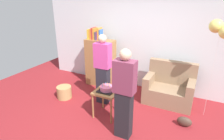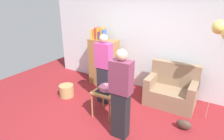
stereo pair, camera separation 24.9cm
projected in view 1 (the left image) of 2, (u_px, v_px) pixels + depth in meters
name	position (u px, v px, depth m)	size (l,w,h in m)	color
ground_plane	(110.00, 127.00, 3.72)	(8.00, 8.00, 0.00)	maroon
wall_back	(146.00, 39.00, 4.94)	(6.00, 0.10, 2.70)	silver
couch	(169.00, 89.00, 4.51)	(1.10, 0.70, 0.96)	#8C7054
bookshelf	(100.00, 61.00, 5.29)	(0.80, 0.36, 1.62)	olive
side_table	(107.00, 95.00, 3.91)	(0.48, 0.48, 0.58)	olive
birthday_cake	(107.00, 89.00, 3.86)	(0.32, 0.32, 0.17)	black
person_blowing_candles	(103.00, 69.00, 4.32)	(0.36, 0.22, 1.63)	#23232D
person_holding_cake	(124.00, 95.00, 3.21)	(0.36, 0.22, 1.63)	black
wicker_basket	(64.00, 92.00, 4.74)	(0.36, 0.36, 0.30)	#A88451
handbag	(184.00, 122.00, 3.71)	(0.28, 0.14, 0.20)	#473328
balloon_bunch	(221.00, 29.00, 3.47)	(0.43, 0.36, 1.99)	silver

